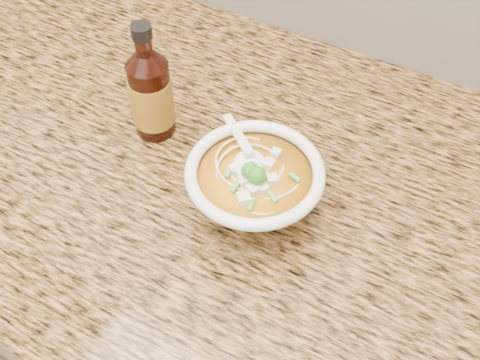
% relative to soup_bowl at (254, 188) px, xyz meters
% --- Properties ---
extents(cabinet, '(4.00, 0.65, 0.86)m').
position_rel_soup_bowl_xyz_m(cabinet, '(-0.18, 0.05, -0.51)').
color(cabinet, '#341D0F').
rests_on(cabinet, ground).
extents(counter_slab, '(4.00, 0.68, 0.04)m').
position_rel_soup_bowl_xyz_m(counter_slab, '(-0.18, 0.05, -0.06)').
color(counter_slab, '#A06D3A').
rests_on(counter_slab, cabinet).
extents(soup_bowl, '(0.17, 0.17, 0.09)m').
position_rel_soup_bowl_xyz_m(soup_bowl, '(0.00, 0.00, 0.00)').
color(soup_bowl, white).
rests_on(soup_bowl, counter_slab).
extents(hot_sauce_bottle, '(0.06, 0.06, 0.18)m').
position_rel_soup_bowl_xyz_m(hot_sauce_bottle, '(-0.19, 0.06, 0.03)').
color(hot_sauce_bottle, '#340F07').
rests_on(hot_sauce_bottle, counter_slab).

